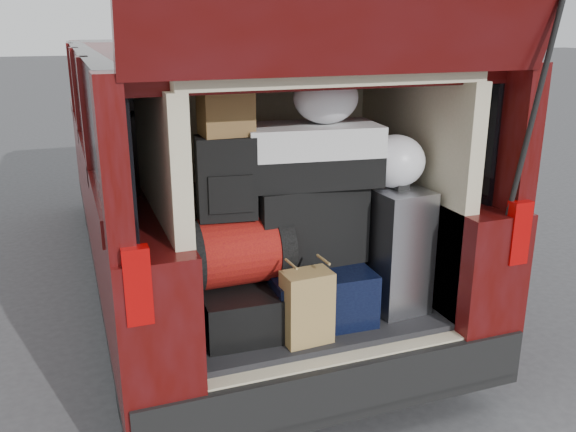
{
  "coord_description": "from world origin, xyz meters",
  "views": [
    {
      "loc": [
        -1.05,
        -2.45,
        1.94
      ],
      "look_at": [
        -0.07,
        0.2,
        1.04
      ],
      "focal_mm": 38.0,
      "sensor_mm": 36.0,
      "label": 1
    }
  ],
  "objects_px": {
    "black_soft_case": "(305,221)",
    "twotone_duffel": "(311,154)",
    "backpack": "(226,178)",
    "red_duffel": "(235,250)",
    "black_hardshell": "(239,303)",
    "silver_roller": "(390,246)",
    "kraft_bag": "(307,307)",
    "navy_hardshell": "(310,285)"
  },
  "relations": [
    {
      "from": "navy_hardshell",
      "to": "black_soft_case",
      "type": "height_order",
      "value": "black_soft_case"
    },
    {
      "from": "red_duffel",
      "to": "black_soft_case",
      "type": "xyz_separation_m",
      "value": [
        0.38,
        0.06,
        0.08
      ]
    },
    {
      "from": "red_duffel",
      "to": "backpack",
      "type": "distance_m",
      "value": 0.35
    },
    {
      "from": "backpack",
      "to": "silver_roller",
      "type": "bearing_deg",
      "value": 4.03
    },
    {
      "from": "silver_roller",
      "to": "red_duffel",
      "type": "xyz_separation_m",
      "value": [
        -0.8,
        0.04,
        0.07
      ]
    },
    {
      "from": "navy_hardshell",
      "to": "kraft_bag",
      "type": "xyz_separation_m",
      "value": [
        -0.13,
        -0.29,
        0.04
      ]
    },
    {
      "from": "twotone_duffel",
      "to": "navy_hardshell",
      "type": "bearing_deg",
      "value": -105.38
    },
    {
      "from": "kraft_bag",
      "to": "twotone_duffel",
      "type": "bearing_deg",
      "value": 62.4
    },
    {
      "from": "silver_roller",
      "to": "black_soft_case",
      "type": "bearing_deg",
      "value": 161.12
    },
    {
      "from": "black_hardshell",
      "to": "twotone_duffel",
      "type": "distance_m",
      "value": 0.79
    },
    {
      "from": "silver_roller",
      "to": "black_soft_case",
      "type": "distance_m",
      "value": 0.46
    },
    {
      "from": "navy_hardshell",
      "to": "silver_roller",
      "type": "bearing_deg",
      "value": -6.36
    },
    {
      "from": "backpack",
      "to": "red_duffel",
      "type": "bearing_deg",
      "value": -7.58
    },
    {
      "from": "navy_hardshell",
      "to": "red_duffel",
      "type": "relative_size",
      "value": 1.21
    },
    {
      "from": "backpack",
      "to": "navy_hardshell",
      "type": "bearing_deg",
      "value": 9.03
    },
    {
      "from": "black_hardshell",
      "to": "backpack",
      "type": "distance_m",
      "value": 0.62
    },
    {
      "from": "backpack",
      "to": "kraft_bag",
      "type": "bearing_deg",
      "value": -37.36
    },
    {
      "from": "black_hardshell",
      "to": "silver_roller",
      "type": "relative_size",
      "value": 0.86
    },
    {
      "from": "kraft_bag",
      "to": "backpack",
      "type": "xyz_separation_m",
      "value": [
        -0.28,
        0.28,
        0.56
      ]
    },
    {
      "from": "silver_roller",
      "to": "kraft_bag",
      "type": "distance_m",
      "value": 0.61
    },
    {
      "from": "silver_roller",
      "to": "red_duffel",
      "type": "bearing_deg",
      "value": 172.14
    },
    {
      "from": "black_soft_case",
      "to": "twotone_duffel",
      "type": "relative_size",
      "value": 0.85
    },
    {
      "from": "navy_hardshell",
      "to": "silver_roller",
      "type": "distance_m",
      "value": 0.45
    },
    {
      "from": "navy_hardshell",
      "to": "backpack",
      "type": "relative_size",
      "value": 1.61
    },
    {
      "from": "black_hardshell",
      "to": "twotone_duffel",
      "type": "xyz_separation_m",
      "value": [
        0.39,
        0.06,
        0.69
      ]
    },
    {
      "from": "red_duffel",
      "to": "twotone_duffel",
      "type": "height_order",
      "value": "twotone_duffel"
    },
    {
      "from": "silver_roller",
      "to": "backpack",
      "type": "relative_size",
      "value": 1.66
    },
    {
      "from": "twotone_duffel",
      "to": "kraft_bag",
      "type": "bearing_deg",
      "value": -107.47
    },
    {
      "from": "black_soft_case",
      "to": "twotone_duffel",
      "type": "distance_m",
      "value": 0.34
    },
    {
      "from": "black_hardshell",
      "to": "backpack",
      "type": "xyz_separation_m",
      "value": [
        -0.04,
        0.02,
        0.62
      ]
    },
    {
      "from": "black_hardshell",
      "to": "kraft_bag",
      "type": "bearing_deg",
      "value": -45.07
    },
    {
      "from": "black_hardshell",
      "to": "black_soft_case",
      "type": "xyz_separation_m",
      "value": [
        0.37,
        0.07,
        0.35
      ]
    },
    {
      "from": "kraft_bag",
      "to": "twotone_duffel",
      "type": "distance_m",
      "value": 0.72
    },
    {
      "from": "navy_hardshell",
      "to": "black_soft_case",
      "type": "xyz_separation_m",
      "value": [
        -0.01,
        0.04,
        0.33
      ]
    },
    {
      "from": "navy_hardshell",
      "to": "black_soft_case",
      "type": "relative_size",
      "value": 1.11
    },
    {
      "from": "red_duffel",
      "to": "black_soft_case",
      "type": "relative_size",
      "value": 0.92
    },
    {
      "from": "silver_roller",
      "to": "backpack",
      "type": "height_order",
      "value": "backpack"
    },
    {
      "from": "black_hardshell",
      "to": "twotone_duffel",
      "type": "relative_size",
      "value": 0.85
    },
    {
      "from": "navy_hardshell",
      "to": "red_duffel",
      "type": "distance_m",
      "value": 0.46
    },
    {
      "from": "black_hardshell",
      "to": "black_soft_case",
      "type": "relative_size",
      "value": 0.99
    },
    {
      "from": "silver_roller",
      "to": "twotone_duffel",
      "type": "relative_size",
      "value": 0.98
    },
    {
      "from": "navy_hardshell",
      "to": "black_soft_case",
      "type": "bearing_deg",
      "value": 104.93
    }
  ]
}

